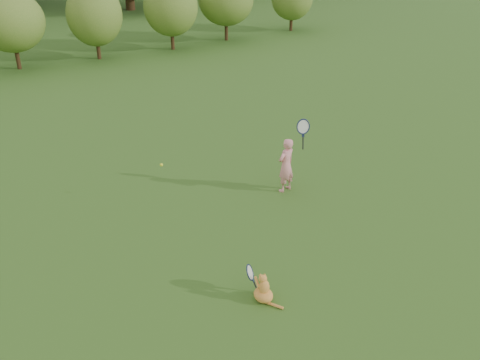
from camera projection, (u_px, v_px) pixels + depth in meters
ground at (260, 239)px, 8.79m from camera, size 100.00×100.00×0.00m
shrub_row at (6, 30)px, 17.36m from camera, size 28.00×3.00×2.80m
child at (287, 164)px, 10.07m from camera, size 0.62×0.40×1.60m
cat at (263, 287)px, 7.30m from camera, size 0.32×0.63×0.57m
tennis_ball at (161, 165)px, 9.59m from camera, size 0.06×0.06×0.06m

